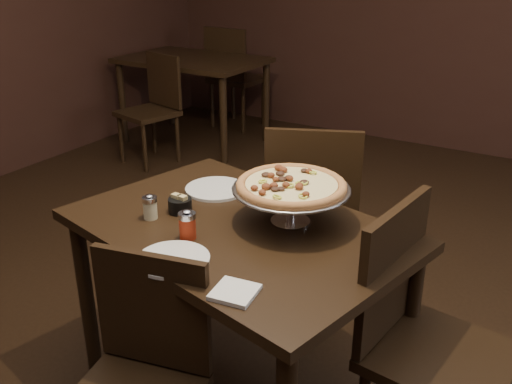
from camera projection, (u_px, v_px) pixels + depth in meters
The scene contains 16 objects.
room at pixel (289, 42), 1.78m from camera, with size 6.04×7.04×2.84m.
dining_table at pixel (237, 249), 2.10m from camera, with size 1.36×1.06×0.75m.
background_table at pixel (193, 69), 5.09m from camera, with size 1.24×0.82×0.77m.
pizza_stand at pixel (291, 186), 2.02m from camera, with size 0.43×0.43×0.18m.
parmesan_shaker at pixel (150, 207), 2.09m from camera, with size 0.05×0.05×0.10m.
pepper_flake_shaker at pixel (187, 225), 1.94m from camera, with size 0.06×0.06×0.11m.
packet_caddy at pixel (180, 205), 2.15m from camera, with size 0.09×0.09×0.07m.
napkin_stack at pixel (235, 292), 1.64m from camera, with size 0.12×0.12×0.01m, color silver.
plate_left at pixel (216, 189), 2.35m from camera, with size 0.25×0.25×0.01m, color silver.
plate_near at pixel (173, 259), 1.82m from camera, with size 0.24×0.24×0.01m, color silver.
serving_spatula at pixel (272, 203), 1.90m from camera, with size 0.14×0.14×0.02m.
chair_far at pixel (312, 206), 2.78m from camera, with size 0.58×0.58×0.94m.
chair_near at pixel (140, 376), 1.77m from camera, with size 0.46×0.46×0.83m.
chair_side at pixel (421, 333), 1.87m from camera, with size 0.49×0.49×0.93m.
bg_chair_far at pixel (233, 74), 5.55m from camera, with size 0.47×0.47×0.99m.
bg_chair_near at pixel (154, 105), 4.69m from camera, with size 0.50×0.50×0.88m.
Camera 1 is at (0.91, -1.59, 1.68)m, focal length 40.00 mm.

